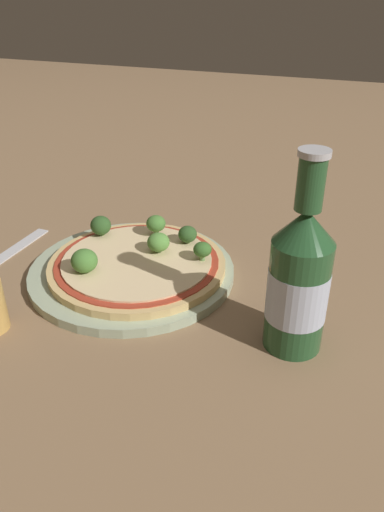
# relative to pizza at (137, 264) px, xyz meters

# --- Properties ---
(ground_plane) EXTENTS (3.00, 3.00, 0.00)m
(ground_plane) POSITION_rel_pizza_xyz_m (0.01, 0.02, -0.02)
(ground_plane) COLOR #846647
(plate) EXTENTS (0.27, 0.27, 0.01)m
(plate) POSITION_rel_pizza_xyz_m (-0.01, 0.00, -0.01)
(plate) COLOR #A3B293
(plate) RESTS_ON ground_plane
(pizza) EXTENTS (0.23, 0.23, 0.01)m
(pizza) POSITION_rel_pizza_xyz_m (0.00, 0.00, 0.00)
(pizza) COLOR tan
(pizza) RESTS_ON plate
(broccoli_floret_0) EXTENTS (0.03, 0.03, 0.03)m
(broccoli_floret_0) POSITION_rel_pizza_xyz_m (-0.05, -0.05, 0.02)
(broccoli_floret_0) COLOR #6B8E51
(broccoli_floret_0) RESTS_ON pizza
(broccoli_floret_1) EXTENTS (0.02, 0.02, 0.02)m
(broccoli_floret_1) POSITION_rel_pizza_xyz_m (0.08, 0.03, 0.02)
(broccoli_floret_1) COLOR #6B8E51
(broccoli_floret_1) RESTS_ON pizza
(broccoli_floret_2) EXTENTS (0.03, 0.03, 0.03)m
(broccoli_floret_2) POSITION_rel_pizza_xyz_m (0.02, 0.03, 0.02)
(broccoli_floret_2) COLOR #6B8E51
(broccoli_floret_2) RESTS_ON pizza
(broccoli_floret_3) EXTENTS (0.03, 0.03, 0.03)m
(broccoli_floret_3) POSITION_rel_pizza_xyz_m (-0.08, 0.04, 0.02)
(broccoli_floret_3) COLOR #6B8E51
(broccoli_floret_3) RESTS_ON pizza
(broccoli_floret_4) EXTENTS (0.03, 0.03, 0.02)m
(broccoli_floret_4) POSITION_rel_pizza_xyz_m (0.04, 0.06, 0.02)
(broccoli_floret_4) COLOR #6B8E51
(broccoli_floret_4) RESTS_ON pizza
(broccoli_floret_5) EXTENTS (0.03, 0.03, 0.03)m
(broccoli_floret_5) POSITION_rel_pizza_xyz_m (-0.00, 0.07, 0.02)
(broccoli_floret_5) COLOR #6B8E51
(broccoli_floret_5) RESTS_ON pizza
(beer_bottle) EXTENTS (0.06, 0.06, 0.21)m
(beer_bottle) POSITION_rel_pizza_xyz_m (0.21, -0.06, 0.06)
(beer_bottle) COLOR #234C28
(beer_bottle) RESTS_ON ground_plane
(fork) EXTENTS (0.02, 0.19, 0.00)m
(fork) POSITION_rel_pizza_xyz_m (-0.20, -0.03, -0.02)
(fork) COLOR silver
(fork) RESTS_ON ground_plane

